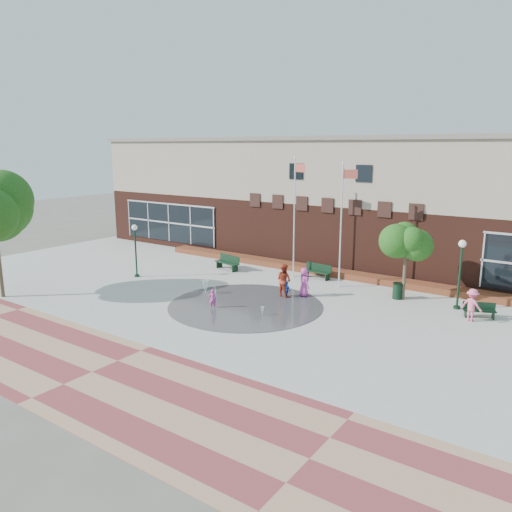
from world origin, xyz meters
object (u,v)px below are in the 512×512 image
Objects in this scene: flagpole_right at (342,219)px; bench_left at (227,265)px; child_splash at (213,299)px; flagpole_left at (295,212)px; trash_can at (397,291)px.

flagpole_right reaches higher than bench_left.
flagpole_right is at bearing -145.66° from child_splash.
flagpole_left is at bearing -121.05° from child_splash.
flagpole_left reaches higher than child_splash.
flagpole_right is 5.35m from trash_can.
flagpole_right is 7.23× the size of child_splash.
child_splash is (4.63, -7.15, 0.19)m from bench_left.
flagpole_left is 3.57m from flagpole_right.
child_splash is at bearing -77.80° from flagpole_left.
bench_left is (-8.40, -0.51, -3.91)m from flagpole_right.
trash_can is 0.89× the size of child_splash.
child_splash reaches higher than trash_can.
child_splash is at bearing -44.78° from bench_left.
flagpole_right is 3.56× the size of bench_left.
flagpole_left is 8.33m from trash_can.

